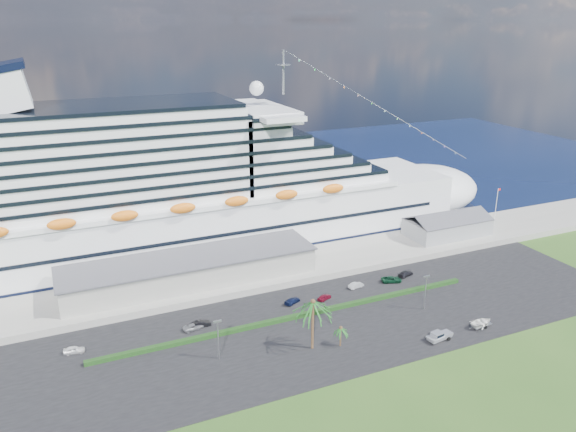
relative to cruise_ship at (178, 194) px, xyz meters
name	(u,v)px	position (x,y,z in m)	size (l,w,h in m)	color
ground	(366,347)	(21.53, -64.00, -16.69)	(420.00, 420.00, 0.00)	#284D19
asphalt_lot	(339,322)	(21.53, -53.00, -16.63)	(140.00, 38.00, 0.12)	black
wharf	(285,267)	(21.53, -24.00, -15.79)	(240.00, 20.00, 1.80)	gray
water	(195,183)	(21.53, 66.00, -16.68)	(420.00, 160.00, 0.02)	black
cruise_ship	(178,194)	(0.00, 0.00, 0.00)	(191.00, 38.00, 54.00)	silver
terminal_building	(190,269)	(-3.47, -24.00, -11.68)	(61.00, 15.00, 6.30)	gray
port_shed	(447,226)	(73.53, -24.00, -12.30)	(24.00, 12.31, 7.37)	gray
flagpole	(496,206)	(91.57, -24.00, -8.43)	(1.08, 0.16, 12.00)	silver
hedge	(296,316)	(13.53, -48.00, -16.12)	(88.00, 1.10, 0.90)	black
lamp_post_left	(218,335)	(-6.47, -56.00, -11.35)	(1.60, 0.35, 8.27)	gray
lamp_post_right	(426,288)	(41.53, -56.00, -11.35)	(1.60, 0.35, 8.27)	gray
palm_tall	(313,307)	(11.53, -60.00, -7.49)	(8.82, 8.82, 11.13)	#47301E
palm_short	(341,330)	(17.03, -61.50, -13.03)	(3.53, 3.53, 4.56)	#47301E
parked_car_0	(74,350)	(-31.75, -42.64, -15.89)	(1.63, 4.04, 1.38)	silver
parked_car_1	(201,324)	(-6.40, -43.01, -15.89)	(1.46, 4.18, 1.38)	black
parked_car_2	(193,327)	(-8.12, -43.45, -15.96)	(2.04, 4.42, 1.23)	gray
parked_car_3	(292,301)	(15.65, -41.41, -15.94)	(1.78, 4.39, 1.27)	#11193C
parked_car_4	(324,297)	(23.16, -42.84, -15.93)	(1.52, 3.77, 1.28)	maroon
parked_car_5	(356,285)	(33.05, -40.50, -15.91)	(1.40, 4.03, 1.33)	#B8BDC0
parked_car_6	(392,279)	(42.70, -41.38, -15.87)	(2.33, 5.06, 1.41)	#0E3822
parked_car_7	(406,274)	(47.92, -39.89, -15.89)	(1.90, 4.68, 1.36)	black
pickup_truck	(439,336)	(36.39, -67.87, -15.52)	(5.70, 2.77, 1.93)	black
boat_trailer	(482,322)	(47.80, -67.40, -15.44)	(6.09, 4.24, 1.71)	gray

